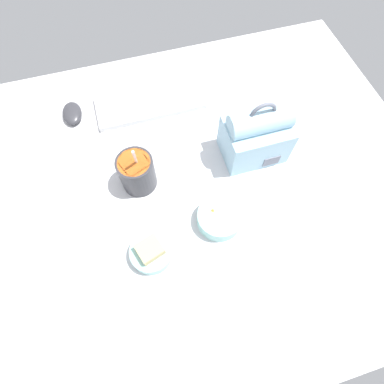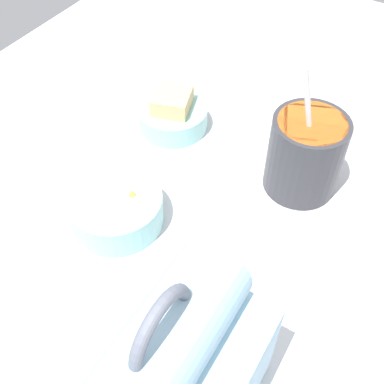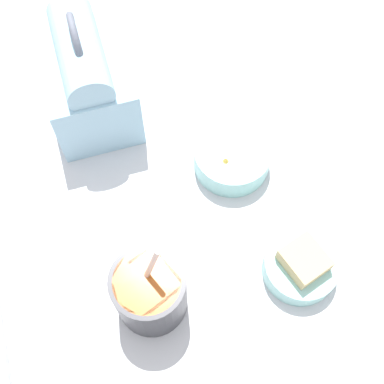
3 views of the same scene
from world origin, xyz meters
TOP-DOWN VIEW (x-y plane):
  - desk_surface at (0.00, 0.00)cm, footprint 140.00×110.00cm
  - lunch_bag at (21.05, 5.48)cm, footprint 17.48×13.08cm
  - soup_cup at (-12.98, 4.62)cm, footprint 9.69×9.69cm
  - bento_bowl_sandwich at (-14.42, -16.59)cm, footprint 10.50×10.50cm
  - bento_bowl_snacks at (4.78, -12.71)cm, footprint 11.78×11.78cm

SIDE VIEW (x-z plane):
  - desk_surface at x=0.00cm, z-range 0.00..2.00cm
  - bento_bowl_sandwich at x=-14.42cm, z-range 1.22..7.38cm
  - bento_bowl_snacks at x=4.78cm, z-range 1.71..7.01cm
  - soup_cup at x=-12.98cm, z-range -1.44..16.88cm
  - lunch_bag at x=21.05cm, z-range -0.38..20.18cm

